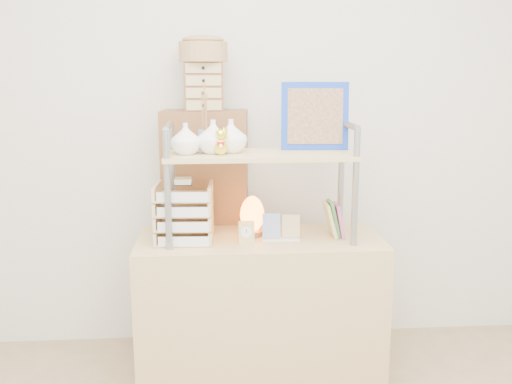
% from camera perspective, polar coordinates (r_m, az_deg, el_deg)
% --- Properties ---
extents(room_shell, '(3.42, 3.41, 2.61)m').
position_cam_1_polar(room_shell, '(1.89, 2.50, 16.25)').
color(room_shell, silver).
rests_on(room_shell, ground).
extents(desk, '(1.20, 0.50, 0.75)m').
position_cam_1_polar(desk, '(2.94, 0.38, -11.64)').
color(desk, tan).
rests_on(desk, ground).
extents(cabinet, '(0.47, 0.28, 1.35)m').
position_cam_1_polar(cabinet, '(3.18, -4.96, -4.09)').
color(cabinet, brown).
rests_on(cabinet, ground).
extents(hutch, '(0.90, 0.34, 0.75)m').
position_cam_1_polar(hutch, '(2.72, -0.97, 4.46)').
color(hutch, gray).
rests_on(hutch, desk).
extents(letter_tray, '(0.26, 0.25, 0.31)m').
position_cam_1_polar(letter_tray, '(2.74, -7.20, -2.43)').
color(letter_tray, tan).
rests_on(letter_tray, desk).
extents(salt_lamp, '(0.13, 0.12, 0.20)m').
position_cam_1_polar(salt_lamp, '(2.83, -0.39, -2.35)').
color(salt_lamp, brown).
rests_on(salt_lamp, desk).
extents(desk_clock, '(0.08, 0.04, 0.11)m').
position_cam_1_polar(desk_clock, '(2.71, -0.98, -4.05)').
color(desk_clock, tan).
rests_on(desk_clock, desk).
extents(postcard_stand, '(0.19, 0.06, 0.13)m').
position_cam_1_polar(postcard_stand, '(2.77, 2.49, -4.05)').
color(postcard_stand, white).
rests_on(postcard_stand, desk).
extents(drawer_chest, '(0.20, 0.16, 0.25)m').
position_cam_1_polar(drawer_chest, '(3.03, -5.24, 10.48)').
color(drawer_chest, brown).
rests_on(drawer_chest, cabinet).
extents(woven_basket, '(0.25, 0.25, 0.10)m').
position_cam_1_polar(woven_basket, '(3.03, -5.31, 13.78)').
color(woven_basket, olive).
rests_on(woven_basket, drawer_chest).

